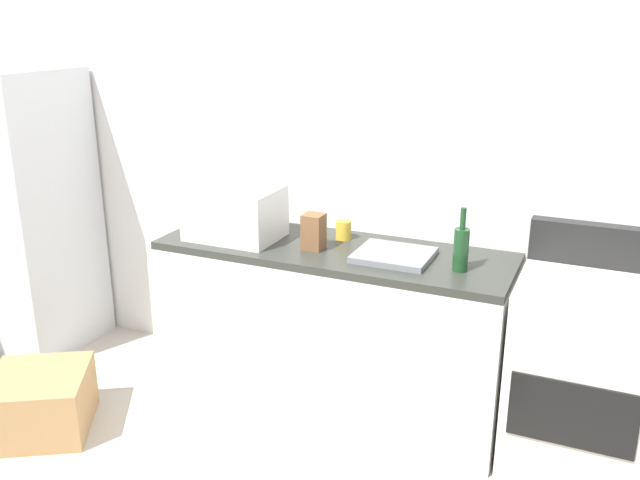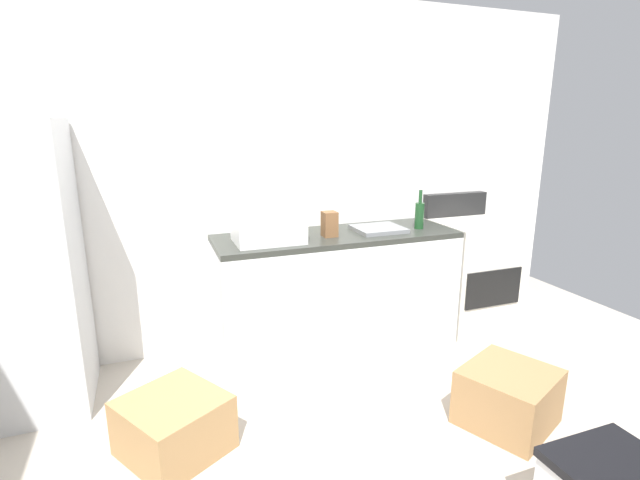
{
  "view_description": "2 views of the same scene",
  "coord_description": "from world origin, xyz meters",
  "views": [
    {
      "loc": [
        1.56,
        -1.82,
        2.03
      ],
      "look_at": [
        0.23,
        1.2,
        0.93
      ],
      "focal_mm": 38.58,
      "sensor_mm": 36.0,
      "label": 1
    },
    {
      "loc": [
        -0.99,
        -1.88,
        1.7
      ],
      "look_at": [
        0.1,
        1.02,
        0.91
      ],
      "focal_mm": 26.11,
      "sensor_mm": 36.0,
      "label": 2
    }
  ],
  "objects": [
    {
      "name": "ground_plane",
      "position": [
        0.0,
        0.0,
        0.0
      ],
      "size": [
        6.0,
        6.0,
        0.0
      ],
      "primitive_type": "plane",
      "color": "#B2A899"
    },
    {
      "name": "wall_back",
      "position": [
        0.0,
        1.55,
        1.3
      ],
      "size": [
        5.0,
        0.1,
        2.6
      ],
      "primitive_type": "cube",
      "color": "silver",
      "rests_on": "ground_plane"
    },
    {
      "name": "kitchen_counter",
      "position": [
        0.3,
        1.2,
        0.45
      ],
      "size": [
        1.8,
        0.6,
        0.9
      ],
      "color": "silver",
      "rests_on": "ground_plane"
    },
    {
      "name": "refrigerator",
      "position": [
        -1.75,
        1.15,
        0.86
      ],
      "size": [
        0.68,
        0.66,
        1.72
      ],
      "primitive_type": "cube",
      "color": "silver",
      "rests_on": "ground_plane"
    },
    {
      "name": "stove_oven",
      "position": [
        1.52,
        1.21,
        0.47
      ],
      "size": [
        0.6,
        0.61,
        1.1
      ],
      "color": "silver",
      "rests_on": "ground_plane"
    },
    {
      "name": "microwave",
      "position": [
        -0.23,
        1.14,
        1.04
      ],
      "size": [
        0.46,
        0.34,
        0.27
      ],
      "primitive_type": "cube",
      "color": "white",
      "rests_on": "kitchen_counter"
    },
    {
      "name": "sink_basin",
      "position": [
        0.63,
        1.17,
        0.92
      ],
      "size": [
        0.36,
        0.32,
        0.03
      ],
      "primitive_type": "cube",
      "color": "slate",
      "rests_on": "kitchen_counter"
    },
    {
      "name": "wine_bottle",
      "position": [
        0.96,
        1.14,
        1.01
      ],
      "size": [
        0.07,
        0.07,
        0.3
      ],
      "color": "#193F1E",
      "rests_on": "kitchen_counter"
    },
    {
      "name": "coffee_mug",
      "position": [
        0.3,
        1.35,
        0.95
      ],
      "size": [
        0.08,
        0.08,
        0.1
      ],
      "primitive_type": "cylinder",
      "color": "gold",
      "rests_on": "kitchen_counter"
    },
    {
      "name": "knife_block",
      "position": [
        0.22,
        1.14,
        0.99
      ],
      "size": [
        0.1,
        0.1,
        0.18
      ],
      "primitive_type": "cube",
      "color": "brown",
      "rests_on": "kitchen_counter"
    },
    {
      "name": "cardboard_box_large",
      "position": [
        0.86,
        -0.04,
        0.16
      ],
      "size": [
        0.63,
        0.62,
        0.33
      ],
      "primitive_type": "cube",
      "rotation": [
        0.0,
        0.0,
        0.42
      ],
      "color": "olive",
      "rests_on": "ground_plane"
    },
    {
      "name": "cardboard_box_medium",
      "position": [
        -0.96,
        0.38,
        0.15
      ],
      "size": [
        0.65,
        0.65,
        0.31
      ],
      "primitive_type": "cube",
      "rotation": [
        0.0,
        0.0,
        0.54
      ],
      "color": "#A37A4C",
      "rests_on": "ground_plane"
    }
  ]
}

